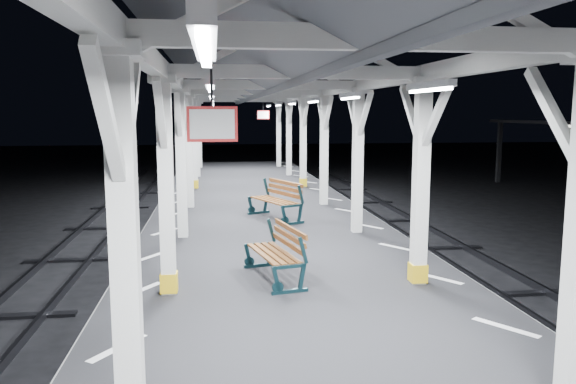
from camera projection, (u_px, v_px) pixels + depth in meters
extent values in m
cube|color=black|center=(320.00, 375.00, 7.05)|extent=(6.00, 50.00, 1.00)
cube|color=silver|center=(118.00, 348.00, 6.67)|extent=(1.00, 48.00, 0.01)
cube|color=silver|center=(505.00, 327.00, 7.30)|extent=(1.00, 48.00, 0.01)
cube|color=silver|center=(125.00, 260.00, 4.54)|extent=(0.22, 0.22, 3.20)
cube|color=silver|center=(116.00, 49.00, 4.30)|extent=(0.40, 0.40, 0.12)
cube|color=silver|center=(130.00, 116.00, 4.91)|extent=(0.10, 0.99, 0.99)
cube|color=silver|center=(106.00, 117.00, 3.83)|extent=(0.10, 0.99, 0.99)
cube|color=silver|center=(166.00, 191.00, 8.46)|extent=(0.22, 0.22, 3.20)
cube|color=silver|center=(163.00, 79.00, 8.23)|extent=(0.40, 0.40, 0.12)
cube|color=gold|center=(169.00, 282.00, 8.66)|extent=(0.26, 0.26, 0.30)
cube|color=silver|center=(167.00, 114.00, 8.84)|extent=(0.10, 0.99, 0.99)
cube|color=silver|center=(160.00, 114.00, 7.76)|extent=(0.10, 0.99, 0.99)
cube|color=silver|center=(181.00, 166.00, 12.39)|extent=(0.22, 0.22, 3.20)
cube|color=silver|center=(179.00, 90.00, 12.15)|extent=(0.40, 0.40, 0.12)
cube|color=silver|center=(181.00, 113.00, 12.76)|extent=(0.10, 0.99, 0.99)
cube|color=silver|center=(178.00, 114.00, 11.69)|extent=(0.10, 0.99, 0.99)
cube|color=silver|center=(189.00, 153.00, 16.31)|extent=(0.22, 0.22, 3.20)
cube|color=silver|center=(188.00, 95.00, 16.08)|extent=(0.40, 0.40, 0.12)
cube|color=silver|center=(189.00, 113.00, 16.69)|extent=(0.10, 0.99, 0.99)
cube|color=silver|center=(187.00, 113.00, 15.61)|extent=(0.10, 0.99, 0.99)
cube|color=silver|center=(194.00, 145.00, 20.24)|extent=(0.22, 0.22, 3.20)
cube|color=silver|center=(193.00, 98.00, 20.00)|extent=(0.40, 0.40, 0.12)
cube|color=gold|center=(195.00, 184.00, 20.44)|extent=(0.26, 0.26, 0.30)
cube|color=silver|center=(194.00, 113.00, 20.62)|extent=(0.10, 0.99, 0.99)
cube|color=silver|center=(192.00, 113.00, 19.54)|extent=(0.10, 0.99, 0.99)
cube|color=silver|center=(197.00, 140.00, 24.17)|extent=(0.22, 0.22, 3.20)
cube|color=silver|center=(196.00, 101.00, 23.93)|extent=(0.40, 0.40, 0.12)
cube|color=silver|center=(197.00, 113.00, 24.54)|extent=(0.10, 0.99, 0.99)
cube|color=silver|center=(196.00, 113.00, 23.46)|extent=(0.10, 0.99, 0.99)
cube|color=silver|center=(199.00, 136.00, 28.09)|extent=(0.22, 0.22, 3.20)
cube|color=silver|center=(199.00, 102.00, 27.86)|extent=(0.40, 0.40, 0.12)
cube|color=silver|center=(199.00, 113.00, 28.47)|extent=(0.10, 0.99, 0.99)
cube|color=silver|center=(199.00, 113.00, 27.39)|extent=(0.10, 0.99, 0.99)
cube|color=silver|center=(554.00, 116.00, 5.43)|extent=(0.10, 0.99, 0.99)
cube|color=silver|center=(421.00, 187.00, 8.98)|extent=(0.22, 0.22, 3.20)
cube|color=silver|center=(424.00, 81.00, 8.74)|extent=(0.40, 0.40, 0.12)
cube|color=gold|center=(418.00, 272.00, 9.18)|extent=(0.26, 0.26, 0.30)
cube|color=silver|center=(411.00, 114.00, 9.35)|extent=(0.10, 0.99, 0.99)
cube|color=silver|center=(437.00, 114.00, 8.28)|extent=(0.10, 0.99, 0.99)
cube|color=silver|center=(358.00, 164.00, 12.90)|extent=(0.22, 0.22, 3.20)
cube|color=silver|center=(359.00, 91.00, 12.67)|extent=(0.40, 0.40, 0.12)
cube|color=silver|center=(353.00, 113.00, 13.28)|extent=(0.10, 0.99, 0.99)
cube|color=silver|center=(365.00, 114.00, 12.20)|extent=(0.10, 0.99, 0.99)
cube|color=silver|center=(324.00, 152.00, 16.83)|extent=(0.22, 0.22, 3.20)
cube|color=silver|center=(325.00, 96.00, 16.59)|extent=(0.40, 0.40, 0.12)
cube|color=silver|center=(321.00, 113.00, 17.21)|extent=(0.10, 0.99, 0.99)
cube|color=silver|center=(328.00, 113.00, 16.13)|extent=(0.10, 0.99, 0.99)
cube|color=silver|center=(303.00, 144.00, 20.76)|extent=(0.22, 0.22, 3.20)
cube|color=silver|center=(303.00, 99.00, 20.52)|extent=(0.40, 0.40, 0.12)
cube|color=gold|center=(303.00, 182.00, 20.96)|extent=(0.26, 0.26, 0.30)
cube|color=silver|center=(301.00, 113.00, 21.13)|extent=(0.10, 0.99, 0.99)
cube|color=silver|center=(306.00, 113.00, 20.05)|extent=(0.10, 0.99, 0.99)
cube|color=silver|center=(289.00, 139.00, 24.68)|extent=(0.22, 0.22, 3.20)
cube|color=silver|center=(289.00, 101.00, 24.45)|extent=(0.40, 0.40, 0.12)
cube|color=silver|center=(287.00, 113.00, 25.06)|extent=(0.10, 0.99, 0.99)
cube|color=silver|center=(291.00, 113.00, 23.98)|extent=(0.10, 0.99, 0.99)
cube|color=silver|center=(279.00, 135.00, 28.61)|extent=(0.22, 0.22, 3.20)
cube|color=silver|center=(279.00, 102.00, 28.37)|extent=(0.40, 0.40, 0.12)
cube|color=silver|center=(277.00, 113.00, 28.98)|extent=(0.10, 0.99, 0.99)
cube|color=silver|center=(280.00, 113.00, 27.91)|extent=(0.10, 0.99, 0.99)
cube|color=silver|center=(146.00, 58.00, 6.25)|extent=(0.18, 48.00, 0.24)
cube|color=silver|center=(486.00, 62.00, 6.76)|extent=(0.18, 48.00, 0.24)
cube|color=silver|center=(370.00, 38.00, 4.54)|extent=(4.20, 0.14, 0.20)
cube|color=silver|center=(297.00, 72.00, 8.47)|extent=(4.20, 0.14, 0.20)
cube|color=silver|center=(271.00, 85.00, 12.39)|extent=(4.20, 0.14, 0.20)
cube|color=silver|center=(257.00, 91.00, 16.32)|extent=(4.20, 0.14, 0.20)
cube|color=silver|center=(249.00, 95.00, 20.25)|extent=(4.20, 0.14, 0.20)
cube|color=silver|center=(243.00, 98.00, 24.17)|extent=(4.20, 0.14, 0.20)
cube|color=silver|center=(239.00, 100.00, 28.10)|extent=(4.20, 0.14, 0.20)
cube|color=#46484D|center=(209.00, 9.00, 6.26)|extent=(2.80, 49.00, 1.45)
cube|color=#46484D|center=(432.00, 15.00, 6.60)|extent=(2.80, 49.00, 1.45)
cube|color=silver|center=(205.00, 39.00, 2.45)|extent=(0.10, 1.35, 0.08)
cube|color=white|center=(205.00, 51.00, 2.46)|extent=(0.05, 1.25, 0.05)
cube|color=silver|center=(210.00, 84.00, 6.38)|extent=(0.10, 1.35, 0.08)
cube|color=white|center=(210.00, 88.00, 6.38)|extent=(0.05, 1.25, 0.05)
cube|color=silver|center=(212.00, 95.00, 10.30)|extent=(0.10, 1.35, 0.08)
cube|color=white|center=(212.00, 97.00, 10.31)|extent=(0.05, 1.25, 0.05)
cube|color=silver|center=(212.00, 99.00, 14.23)|extent=(0.10, 1.35, 0.08)
cube|color=white|center=(212.00, 101.00, 14.24)|extent=(0.05, 1.25, 0.05)
cube|color=silver|center=(212.00, 102.00, 18.15)|extent=(0.10, 1.35, 0.08)
cube|color=white|center=(212.00, 104.00, 18.16)|extent=(0.05, 1.25, 0.05)
cube|color=silver|center=(213.00, 104.00, 22.08)|extent=(0.10, 1.35, 0.08)
cube|color=white|center=(213.00, 105.00, 22.09)|extent=(0.05, 1.25, 0.05)
cube|color=silver|center=(213.00, 105.00, 26.01)|extent=(0.10, 1.35, 0.08)
cube|color=white|center=(213.00, 106.00, 26.01)|extent=(0.05, 1.25, 0.05)
cube|color=silver|center=(429.00, 85.00, 6.71)|extent=(0.10, 1.35, 0.08)
cube|color=white|center=(429.00, 90.00, 6.72)|extent=(0.05, 1.25, 0.05)
cube|color=silver|center=(350.00, 95.00, 10.64)|extent=(0.10, 1.35, 0.08)
cube|color=white|center=(350.00, 98.00, 10.65)|extent=(0.05, 1.25, 0.05)
cube|color=silver|center=(313.00, 100.00, 14.56)|extent=(0.10, 1.35, 0.08)
cube|color=white|center=(313.00, 102.00, 14.57)|extent=(0.05, 1.25, 0.05)
cube|color=silver|center=(292.00, 102.00, 18.49)|extent=(0.10, 1.35, 0.08)
cube|color=white|center=(292.00, 104.00, 18.50)|extent=(0.05, 1.25, 0.05)
cube|color=silver|center=(278.00, 104.00, 22.42)|extent=(0.10, 1.35, 0.08)
cube|color=white|center=(278.00, 105.00, 22.42)|extent=(0.05, 1.25, 0.05)
cube|color=silver|center=(269.00, 105.00, 26.34)|extent=(0.10, 1.35, 0.08)
cube|color=white|center=(269.00, 106.00, 26.35)|extent=(0.05, 1.25, 0.05)
cylinder|color=black|center=(212.00, 88.00, 5.49)|extent=(0.02, 0.02, 0.36)
cube|color=red|center=(212.00, 124.00, 5.54)|extent=(0.50, 0.03, 0.35)
cube|color=white|center=(212.00, 124.00, 5.54)|extent=(0.44, 0.04, 0.29)
cylinder|color=black|center=(263.00, 106.00, 23.07)|extent=(0.02, 0.02, 0.36)
cube|color=red|center=(263.00, 115.00, 23.12)|extent=(0.50, 0.03, 0.35)
cube|color=white|center=(263.00, 115.00, 23.12)|extent=(0.44, 0.05, 0.29)
cube|color=black|center=(499.00, 152.00, 30.29)|extent=(0.20, 0.20, 3.30)
sphere|color=silver|center=(571.00, 125.00, 24.18)|extent=(0.20, 0.20, 0.20)
sphere|color=silver|center=(501.00, 123.00, 30.07)|extent=(0.20, 0.20, 0.20)
cube|color=#0E272D|center=(290.00, 291.00, 8.68)|extent=(0.59, 0.18, 0.06)
cube|color=#0E272D|center=(276.00, 280.00, 8.58)|extent=(0.16, 0.08, 0.46)
cube|color=#0E272D|center=(302.00, 278.00, 8.72)|extent=(0.15, 0.08, 0.46)
cube|color=#0E272D|center=(303.00, 250.00, 8.66)|extent=(0.17, 0.08, 0.43)
cube|color=#0E272D|center=(260.00, 265.00, 10.16)|extent=(0.59, 0.18, 0.06)
cube|color=#0E272D|center=(248.00, 256.00, 10.06)|extent=(0.16, 0.08, 0.46)
cube|color=#0E272D|center=(270.00, 254.00, 10.20)|extent=(0.15, 0.08, 0.46)
cube|color=#0E272D|center=(271.00, 230.00, 10.14)|extent=(0.17, 0.08, 0.43)
cube|color=brown|center=(262.00, 254.00, 9.29)|extent=(0.41, 1.49, 0.03)
cube|color=brown|center=(270.00, 254.00, 9.34)|extent=(0.41, 1.49, 0.03)
cube|color=brown|center=(277.00, 253.00, 9.38)|extent=(0.41, 1.49, 0.03)
cube|color=brown|center=(284.00, 252.00, 9.42)|extent=(0.41, 1.49, 0.03)
cube|color=brown|center=(288.00, 244.00, 9.43)|extent=(0.37, 1.48, 0.09)
cube|color=brown|center=(289.00, 236.00, 9.42)|extent=(0.37, 1.48, 0.09)
cube|color=brown|center=(290.00, 229.00, 9.40)|extent=(0.37, 1.48, 0.09)
cube|color=#0E272D|center=(292.00, 223.00, 13.96)|extent=(0.63, 0.33, 0.07)
cube|color=#0E272D|center=(284.00, 216.00, 13.81)|extent=(0.18, 0.12, 0.51)
cube|color=#0E272D|center=(300.00, 214.00, 14.05)|extent=(0.16, 0.11, 0.51)
cube|color=#0E272D|center=(301.00, 195.00, 13.99)|extent=(0.19, 0.12, 0.48)
cube|color=#0E272D|center=(259.00, 213.00, 15.46)|extent=(0.63, 0.33, 0.07)
cube|color=#0E272D|center=(251.00, 205.00, 15.30)|extent=(0.18, 0.12, 0.51)
cube|color=#0E272D|center=(266.00, 204.00, 15.54)|extent=(0.16, 0.11, 0.51)
cube|color=#0E272D|center=(266.00, 187.00, 15.48)|extent=(0.19, 0.12, 0.48)
cube|color=brown|center=(267.00, 201.00, 14.53)|extent=(0.77, 1.58, 0.04)
cube|color=brown|center=(272.00, 201.00, 14.61)|extent=(0.77, 1.58, 0.04)
cube|color=brown|center=(277.00, 200.00, 14.68)|extent=(0.77, 1.58, 0.04)
cube|color=brown|center=(282.00, 200.00, 14.75)|extent=(0.77, 1.58, 0.04)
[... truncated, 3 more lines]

